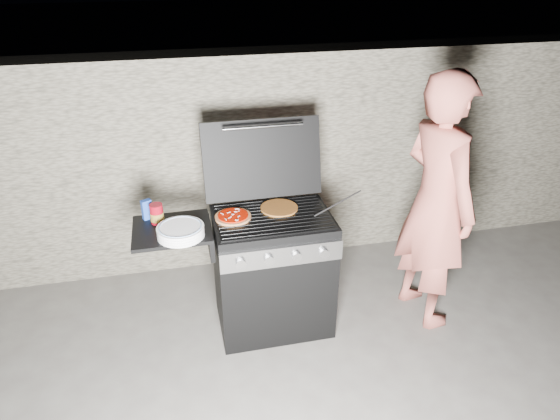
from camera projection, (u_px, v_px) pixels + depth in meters
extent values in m
plane|color=#4C4842|center=(274.00, 321.00, 3.78)|extent=(50.00, 50.00, 0.00)
cube|color=gray|center=(247.00, 159.00, 4.26)|extent=(8.00, 0.35, 1.80)
cylinder|color=#B86F27|center=(279.00, 208.00, 3.44)|extent=(0.28, 0.28, 0.01)
cylinder|color=maroon|center=(157.00, 214.00, 3.26)|extent=(0.09, 0.09, 0.13)
cube|color=#193A98|center=(147.00, 210.00, 3.30)|extent=(0.07, 0.06, 0.14)
cylinder|color=white|center=(181.00, 231.00, 3.12)|extent=(0.39, 0.39, 0.07)
imported|color=#B2574A|center=(436.00, 203.00, 3.47)|extent=(0.55, 0.75, 1.86)
cylinder|color=black|center=(338.00, 203.00, 3.42)|extent=(0.39, 0.17, 0.08)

